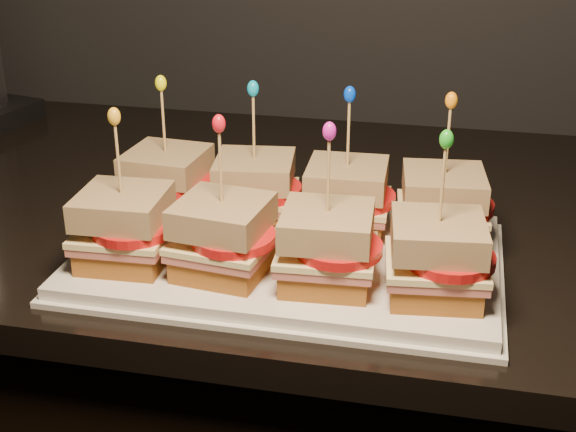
# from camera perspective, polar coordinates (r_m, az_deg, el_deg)

# --- Properties ---
(granite_slab) EXTENTS (2.48, 0.67, 0.03)m
(granite_slab) POSITION_cam_1_polar(r_m,az_deg,el_deg) (1.01, -6.09, 0.92)
(granite_slab) COLOR black
(granite_slab) RESTS_ON cabinet
(platter) EXTENTS (0.41, 0.26, 0.02)m
(platter) POSITION_cam_1_polar(r_m,az_deg,el_deg) (0.81, 0.00, -2.96)
(platter) COLOR white
(platter) RESTS_ON granite_slab
(platter_rim) EXTENTS (0.43, 0.27, 0.01)m
(platter_rim) POSITION_cam_1_polar(r_m,az_deg,el_deg) (0.81, 0.00, -3.33)
(platter_rim) COLOR white
(platter_rim) RESTS_ON granite_slab
(sandwich_0_bread_bot) EXTENTS (0.09, 0.09, 0.02)m
(sandwich_0_bread_bot) POSITION_cam_1_polar(r_m,az_deg,el_deg) (0.89, -8.47, 0.85)
(sandwich_0_bread_bot) COLOR brown
(sandwich_0_bread_bot) RESTS_ON platter
(sandwich_0_ham) EXTENTS (0.09, 0.09, 0.01)m
(sandwich_0_ham) POSITION_cam_1_polar(r_m,az_deg,el_deg) (0.89, -8.53, 1.73)
(sandwich_0_ham) COLOR #B75B53
(sandwich_0_ham) RESTS_ON sandwich_0_bread_bot
(sandwich_0_cheese) EXTENTS (0.10, 0.09, 0.01)m
(sandwich_0_cheese) POSITION_cam_1_polar(r_m,az_deg,el_deg) (0.89, -8.56, 2.15)
(sandwich_0_cheese) COLOR #FFE89F
(sandwich_0_cheese) RESTS_ON sandwich_0_ham
(sandwich_0_tomato) EXTENTS (0.08, 0.08, 0.01)m
(sandwich_0_tomato) POSITION_cam_1_polar(r_m,az_deg,el_deg) (0.87, -7.99, 2.40)
(sandwich_0_tomato) COLOR red
(sandwich_0_tomato) RESTS_ON sandwich_0_cheese
(sandwich_0_bread_top) EXTENTS (0.09, 0.09, 0.03)m
(sandwich_0_bread_top) POSITION_cam_1_polar(r_m,az_deg,el_deg) (0.88, -8.66, 3.71)
(sandwich_0_bread_top) COLOR #502810
(sandwich_0_bread_top) RESTS_ON sandwich_0_tomato
(sandwich_0_pick) EXTENTS (0.00, 0.00, 0.09)m
(sandwich_0_pick) POSITION_cam_1_polar(r_m,az_deg,el_deg) (0.86, -8.84, 6.43)
(sandwich_0_pick) COLOR tan
(sandwich_0_pick) RESTS_ON sandwich_0_bread_top
(sandwich_0_frill) EXTENTS (0.01, 0.01, 0.02)m
(sandwich_0_frill) POSITION_cam_1_polar(r_m,az_deg,el_deg) (0.85, -9.04, 9.32)
(sandwich_0_frill) COLOR #ECF007
(sandwich_0_frill) RESTS_ON sandwich_0_pick
(sandwich_1_bread_bot) EXTENTS (0.09, 0.09, 0.02)m
(sandwich_1_bread_bot) POSITION_cam_1_polar(r_m,az_deg,el_deg) (0.87, -2.34, 0.30)
(sandwich_1_bread_bot) COLOR brown
(sandwich_1_bread_bot) RESTS_ON platter
(sandwich_1_ham) EXTENTS (0.10, 0.09, 0.01)m
(sandwich_1_ham) POSITION_cam_1_polar(r_m,az_deg,el_deg) (0.86, -2.36, 1.21)
(sandwich_1_ham) COLOR #B75B53
(sandwich_1_ham) RESTS_ON sandwich_1_bread_bot
(sandwich_1_cheese) EXTENTS (0.10, 0.10, 0.01)m
(sandwich_1_cheese) POSITION_cam_1_polar(r_m,az_deg,el_deg) (0.86, -2.37, 1.64)
(sandwich_1_cheese) COLOR #FFE89F
(sandwich_1_cheese) RESTS_ON sandwich_1_ham
(sandwich_1_tomato) EXTENTS (0.08, 0.08, 0.01)m
(sandwich_1_tomato) POSITION_cam_1_polar(r_m,az_deg,el_deg) (0.85, -1.69, 1.89)
(sandwich_1_tomato) COLOR red
(sandwich_1_tomato) RESTS_ON sandwich_1_cheese
(sandwich_1_bread_top) EXTENTS (0.09, 0.09, 0.03)m
(sandwich_1_bread_top) POSITION_cam_1_polar(r_m,az_deg,el_deg) (0.85, -2.40, 3.25)
(sandwich_1_bread_top) COLOR #502810
(sandwich_1_bread_top) RESTS_ON sandwich_1_tomato
(sandwich_1_pick) EXTENTS (0.00, 0.00, 0.09)m
(sandwich_1_pick) POSITION_cam_1_polar(r_m,az_deg,el_deg) (0.83, -2.45, 6.06)
(sandwich_1_pick) COLOR tan
(sandwich_1_pick) RESTS_ON sandwich_1_bread_top
(sandwich_1_frill) EXTENTS (0.01, 0.01, 0.02)m
(sandwich_1_frill) POSITION_cam_1_polar(r_m,az_deg,el_deg) (0.82, -2.51, 9.04)
(sandwich_1_frill) COLOR #0A9AC5
(sandwich_1_frill) RESTS_ON sandwich_1_pick
(sandwich_2_bread_bot) EXTENTS (0.08, 0.08, 0.02)m
(sandwich_2_bread_bot) POSITION_cam_1_polar(r_m,az_deg,el_deg) (0.85, 4.12, -0.29)
(sandwich_2_bread_bot) COLOR brown
(sandwich_2_bread_bot) RESTS_ON platter
(sandwich_2_ham) EXTENTS (0.09, 0.09, 0.01)m
(sandwich_2_ham) POSITION_cam_1_polar(r_m,az_deg,el_deg) (0.84, 4.15, 0.64)
(sandwich_2_ham) COLOR #B75B53
(sandwich_2_ham) RESTS_ON sandwich_2_bread_bot
(sandwich_2_cheese) EXTENTS (0.09, 0.09, 0.01)m
(sandwich_2_cheese) POSITION_cam_1_polar(r_m,az_deg,el_deg) (0.84, 4.16, 1.08)
(sandwich_2_cheese) COLOR #FFE89F
(sandwich_2_cheese) RESTS_ON sandwich_2_ham
(sandwich_2_tomato) EXTENTS (0.08, 0.08, 0.01)m
(sandwich_2_tomato) POSITION_cam_1_polar(r_m,az_deg,el_deg) (0.83, 4.94, 1.32)
(sandwich_2_tomato) COLOR red
(sandwich_2_tomato) RESTS_ON sandwich_2_cheese
(sandwich_2_bread_top) EXTENTS (0.08, 0.08, 0.03)m
(sandwich_2_bread_top) POSITION_cam_1_polar(r_m,az_deg,el_deg) (0.83, 4.22, 2.71)
(sandwich_2_bread_top) COLOR #502810
(sandwich_2_bread_top) RESTS_ON sandwich_2_tomato
(sandwich_2_pick) EXTENTS (0.00, 0.00, 0.09)m
(sandwich_2_pick) POSITION_cam_1_polar(r_m,az_deg,el_deg) (0.81, 4.31, 5.58)
(sandwich_2_pick) COLOR tan
(sandwich_2_pick) RESTS_ON sandwich_2_bread_top
(sandwich_2_frill) EXTENTS (0.01, 0.01, 0.02)m
(sandwich_2_frill) POSITION_cam_1_polar(r_m,az_deg,el_deg) (0.80, 4.41, 8.63)
(sandwich_2_frill) COLOR #043CE5
(sandwich_2_frill) RESTS_ON sandwich_2_pick
(sandwich_3_bread_bot) EXTENTS (0.09, 0.09, 0.02)m
(sandwich_3_bread_bot) POSITION_cam_1_polar(r_m,az_deg,el_deg) (0.84, 10.77, -0.89)
(sandwich_3_bread_bot) COLOR brown
(sandwich_3_bread_bot) RESTS_ON platter
(sandwich_3_ham) EXTENTS (0.10, 0.09, 0.01)m
(sandwich_3_ham) POSITION_cam_1_polar(r_m,az_deg,el_deg) (0.84, 10.85, 0.04)
(sandwich_3_ham) COLOR #B75B53
(sandwich_3_ham) RESTS_ON sandwich_3_bread_bot
(sandwich_3_cheese) EXTENTS (0.10, 0.10, 0.01)m
(sandwich_3_cheese) POSITION_cam_1_polar(r_m,az_deg,el_deg) (0.83, 10.89, 0.48)
(sandwich_3_cheese) COLOR #FFE89F
(sandwich_3_cheese) RESTS_ON sandwich_3_ham
(sandwich_3_tomato) EXTENTS (0.08, 0.08, 0.01)m
(sandwich_3_tomato) POSITION_cam_1_polar(r_m,az_deg,el_deg) (0.82, 11.74, 0.72)
(sandwich_3_tomato) COLOR red
(sandwich_3_tomato) RESTS_ON sandwich_3_cheese
(sandwich_3_bread_top) EXTENTS (0.09, 0.09, 0.03)m
(sandwich_3_bread_top) POSITION_cam_1_polar(r_m,az_deg,el_deg) (0.82, 11.03, 2.13)
(sandwich_3_bread_top) COLOR #502810
(sandwich_3_bread_top) RESTS_ON sandwich_3_tomato
(sandwich_3_pick) EXTENTS (0.00, 0.00, 0.09)m
(sandwich_3_pick) POSITION_cam_1_polar(r_m,az_deg,el_deg) (0.81, 11.27, 5.00)
(sandwich_3_pick) COLOR tan
(sandwich_3_pick) RESTS_ON sandwich_3_bread_top
(sandwich_3_frill) EXTENTS (0.01, 0.01, 0.02)m
(sandwich_3_frill) POSITION_cam_1_polar(r_m,az_deg,el_deg) (0.79, 11.54, 8.07)
(sandwich_3_frill) COLOR orange
(sandwich_3_frill) RESTS_ON sandwich_3_pick
(sandwich_4_bread_bot) EXTENTS (0.08, 0.08, 0.02)m
(sandwich_4_bread_bot) POSITION_cam_1_polar(r_m,az_deg,el_deg) (0.80, -11.41, -2.47)
(sandwich_4_bread_bot) COLOR brown
(sandwich_4_bread_bot) RESTS_ON platter
(sandwich_4_ham) EXTENTS (0.09, 0.09, 0.01)m
(sandwich_4_ham) POSITION_cam_1_polar(r_m,az_deg,el_deg) (0.79, -11.49, -1.50)
(sandwich_4_ham) COLOR #B75B53
(sandwich_4_ham) RESTS_ON sandwich_4_bread_bot
(sandwich_4_cheese) EXTENTS (0.09, 0.09, 0.01)m
(sandwich_4_cheese) POSITION_cam_1_polar(r_m,az_deg,el_deg) (0.79, -11.54, -1.04)
(sandwich_4_cheese) COLOR #FFE89F
(sandwich_4_cheese) RESTS_ON sandwich_4_ham
(sandwich_4_tomato) EXTENTS (0.08, 0.08, 0.01)m
(sandwich_4_tomato) POSITION_cam_1_polar(r_m,az_deg,el_deg) (0.77, -10.94, -0.81)
(sandwich_4_tomato) COLOR red
(sandwich_4_tomato) RESTS_ON sandwich_4_cheese
(sandwich_4_bread_top) EXTENTS (0.08, 0.08, 0.03)m
(sandwich_4_bread_top) POSITION_cam_1_polar(r_m,az_deg,el_deg) (0.78, -11.69, 0.68)
(sandwich_4_bread_top) COLOR #502810
(sandwich_4_bread_top) RESTS_ON sandwich_4_tomato
(sandwich_4_pick) EXTENTS (0.00, 0.00, 0.09)m
(sandwich_4_pick) POSITION_cam_1_polar(r_m,az_deg,el_deg) (0.76, -11.97, 3.70)
(sandwich_4_pick) COLOR tan
(sandwich_4_pick) RESTS_ON sandwich_4_bread_top
(sandwich_4_frill) EXTENTS (0.01, 0.01, 0.02)m
(sandwich_4_frill) POSITION_cam_1_polar(r_m,az_deg,el_deg) (0.75, -12.27, 6.94)
(sandwich_4_frill) COLOR gold
(sandwich_4_frill) RESTS_ON sandwich_4_pick
(sandwich_5_bread_bot) EXTENTS (0.09, 0.09, 0.02)m
(sandwich_5_bread_bot) POSITION_cam_1_polar(r_m,az_deg,el_deg) (0.76, -4.58, -3.24)
(sandwich_5_bread_bot) COLOR brown
(sandwich_5_bread_bot) RESTS_ON platter
(sandwich_5_ham) EXTENTS (0.10, 0.09, 0.01)m
(sandwich_5_ham) POSITION_cam_1_polar(r_m,az_deg,el_deg) (0.76, -4.62, -2.23)
(sandwich_5_ham) COLOR #B75B53
(sandwich_5_ham) RESTS_ON sandwich_5_bread_bot
(sandwich_5_cheese) EXTENTS (0.10, 0.10, 0.01)m
(sandwich_5_cheese) POSITION_cam_1_polar(r_m,az_deg,el_deg) (0.75, -4.64, -1.75)
(sandwich_5_cheese) COLOR #FFE89F
(sandwich_5_cheese) RESTS_ON sandwich_5_ham
(sandwich_5_tomato) EXTENTS (0.08, 0.08, 0.01)m
(sandwich_5_tomato) POSITION_cam_1_polar(r_m,az_deg,el_deg) (0.74, -3.90, -1.52)
(sandwich_5_tomato) COLOR red
(sandwich_5_tomato) RESTS_ON sandwich_5_cheese
(sandwich_5_bread_top) EXTENTS (0.09, 0.09, 0.03)m
(sandwich_5_bread_top) POSITION_cam_1_polar(r_m,az_deg,el_deg) (0.74, -4.70, 0.03)
(sandwich_5_bread_top) COLOR #502810
(sandwich_5_bread_top) RESTS_ON sandwich_5_tomato
(sandwich_5_pick) EXTENTS (0.00, 0.00, 0.09)m
(sandwich_5_pick) POSITION_cam_1_polar(r_m,az_deg,el_deg) (0.73, -4.82, 3.18)
(sandwich_5_pick) COLOR tan
(sandwich_5_pick) RESTS_ON sandwich_5_bread_top
(sandwich_5_frill) EXTENTS (0.01, 0.01, 0.02)m
(sandwich_5_frill) POSITION_cam_1_polar(r_m,az_deg,el_deg) (0.71, -4.95, 6.57)
(sandwich_5_frill) COLOR red
(sandwich_5_frill) RESTS_ON sandwich_5_pick
(sandwich_6_bread_bot) EXTENTS (0.08, 0.08, 0.02)m
(sandwich_6_bread_bot) POSITION_cam_1_polar(r_m,az_deg,el_deg) (0.74, 2.74, -4.00)
(sandwich_6_bread_bot) COLOR brown
(sandwich_6_bread_bot) RESTS_ON platter
(sandwich_6_ham) EXTENTS (0.09, 0.09, 0.01)m
(sandwich_6_ham) POSITION_cam_1_polar(r_m,az_deg,el_deg) (0.74, 2.76, -2.97)
(sandwich_6_ham) COLOR #B75B53
(sandwich_6_ham) RESTS_ON sandwich_6_bread_bot
(sandwich_6_cheese) EXTENTS (0.09, 0.09, 0.01)m
(sandwich_6_cheese) POSITION_cam_1_polar(r_m,az_deg,el_deg) (0.73, 2.77, -2.49)
(sandwich_6_cheese) COLOR #FFE89F
(sandwich_6_cheese) RESTS_ON sandwich_6_ham
(sandwich_6_tomato) EXTENTS (0.08, 0.08, 0.01)m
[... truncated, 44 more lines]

